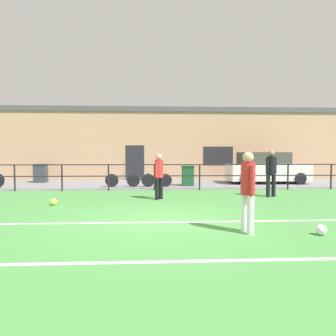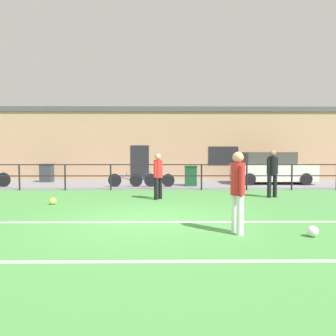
{
  "view_description": "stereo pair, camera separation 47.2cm",
  "coord_description": "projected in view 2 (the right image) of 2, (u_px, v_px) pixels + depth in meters",
  "views": [
    {
      "loc": [
        -0.08,
        -7.23,
        1.63
      ],
      "look_at": [
        0.5,
        4.16,
        1.07
      ],
      "focal_mm": 32.28,
      "sensor_mm": 36.0,
      "label": 1
    },
    {
      "loc": [
        0.39,
        -7.24,
        1.63
      ],
      "look_at": [
        0.5,
        4.16,
        1.07
      ],
      "focal_mm": 32.28,
      "sensor_mm": 36.0,
      "label": 2
    }
  ],
  "objects": [
    {
      "name": "clubhouse_facade",
      "position": [
        159.0,
        144.0,
        19.38
      ],
      "size": [
        28.0,
        2.56,
        4.43
      ],
      "color": "tan",
      "rests_on": "ground"
    },
    {
      "name": "field_line_hash",
      "position": [
        139.0,
        261.0,
        4.54
      ],
      "size": [
        36.0,
        0.11,
        0.0
      ],
      "primitive_type": "cube",
      "color": "white",
      "rests_on": "ground"
    },
    {
      "name": "field_line_touchline",
      "position": [
        149.0,
        222.0,
        7.14
      ],
      "size": [
        36.0,
        0.11,
        0.0
      ],
      "primitive_type": "cube",
      "color": "white",
      "rests_on": "ground"
    },
    {
      "name": "parked_car_red",
      "position": [
        271.0,
        169.0,
        16.02
      ],
      "size": [
        4.2,
        1.85,
        1.66
      ],
      "color": "silver",
      "rests_on": "pavement_strip"
    },
    {
      "name": "ground",
      "position": [
        149.0,
        221.0,
        7.31
      ],
      "size": [
        60.0,
        44.0,
        0.04
      ],
      "primitive_type": "cube",
      "color": "#478C42"
    },
    {
      "name": "trash_bin_1",
      "position": [
        191.0,
        176.0,
        14.89
      ],
      "size": [
        0.59,
        0.5,
        0.99
      ],
      "color": "#194C28",
      "rests_on": "pavement_strip"
    },
    {
      "name": "pavement_strip",
      "position": [
        158.0,
        184.0,
        15.8
      ],
      "size": [
        48.0,
        5.0,
        0.02
      ],
      "primitive_type": "cube",
      "color": "slate",
      "rests_on": "ground"
    },
    {
      "name": "player_goalkeeper",
      "position": [
        272.0,
        171.0,
        11.1
      ],
      "size": [
        0.46,
        0.31,
        1.75
      ],
      "rotation": [
        0.0,
        0.0,
        3.49
      ],
      "color": "black",
      "rests_on": "ground"
    },
    {
      "name": "bicycle_parked_0",
      "position": [
        133.0,
        180.0,
        14.47
      ],
      "size": [
        2.36,
        0.04,
        0.73
      ],
      "color": "black",
      "rests_on": "pavement_strip"
    },
    {
      "name": "player_striker",
      "position": [
        158.0,
        173.0,
        10.65
      ],
      "size": [
        0.3,
        0.38,
        1.62
      ],
      "rotation": [
        0.0,
        0.0,
        4.07
      ],
      "color": "black",
      "rests_on": "ground"
    },
    {
      "name": "trash_bin_0",
      "position": [
        47.0,
        173.0,
        16.92
      ],
      "size": [
        0.68,
        0.58,
        1.01
      ],
      "color": "#33383D",
      "rests_on": "pavement_strip"
    },
    {
      "name": "soccer_ball_match",
      "position": [
        53.0,
        201.0,
        9.59
      ],
      "size": [
        0.22,
        0.22,
        0.22
      ],
      "primitive_type": "sphere",
      "color": "#E5E04C",
      "rests_on": "ground"
    },
    {
      "name": "player_winger",
      "position": [
        238.0,
        187.0,
        6.08
      ],
      "size": [
        0.29,
        0.45,
        1.66
      ],
      "rotation": [
        0.0,
        0.0,
        4.9
      ],
      "color": "white",
      "rests_on": "ground"
    },
    {
      "name": "soccer_ball_spare",
      "position": [
        313.0,
        231.0,
        5.88
      ],
      "size": [
        0.22,
        0.22,
        0.22
      ],
      "primitive_type": "sphere",
      "color": "white",
      "rests_on": "ground"
    },
    {
      "name": "bicycle_parked_1",
      "position": [
        152.0,
        180.0,
        14.48
      ],
      "size": [
        2.16,
        0.04,
        0.72
      ],
      "color": "black",
      "rests_on": "pavement_strip"
    },
    {
      "name": "perimeter_fence",
      "position": [
        156.0,
        173.0,
        13.27
      ],
      "size": [
        36.07,
        0.07,
        1.15
      ],
      "color": "black",
      "rests_on": "ground"
    }
  ]
}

